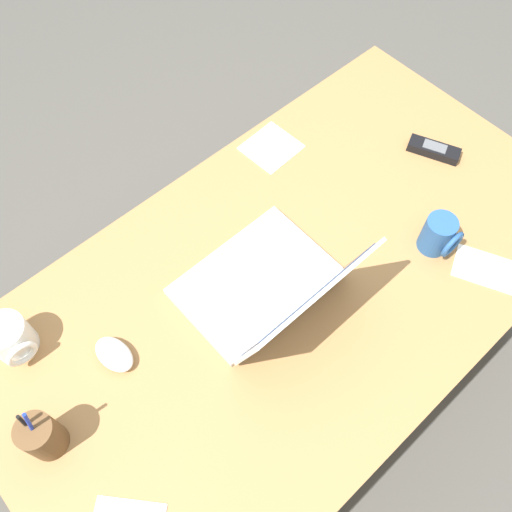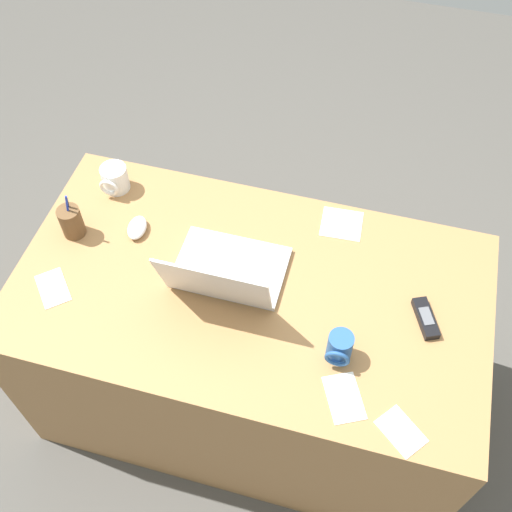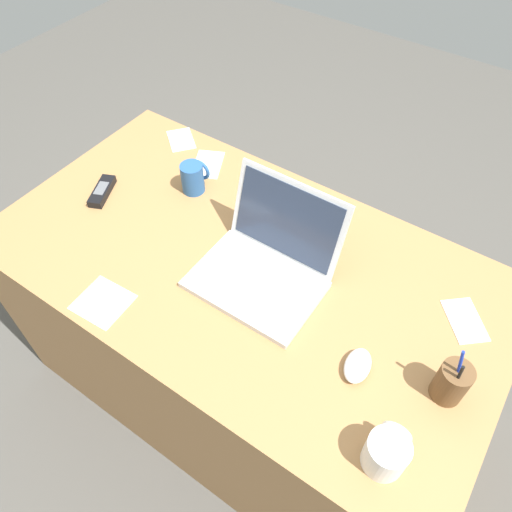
{
  "view_description": "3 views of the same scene",
  "coord_description": "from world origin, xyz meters",
  "px_view_note": "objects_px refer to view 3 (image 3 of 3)",
  "views": [
    {
      "loc": [
        0.46,
        0.38,
        1.87
      ],
      "look_at": [
        0.05,
        -0.07,
        0.83
      ],
      "focal_mm": 38.52,
      "sensor_mm": 36.0,
      "label": 1
    },
    {
      "loc": [
        -0.29,
        1.0,
        2.33
      ],
      "look_at": [
        -0.0,
        -0.06,
        0.84
      ],
      "focal_mm": 43.22,
      "sensor_mm": 36.0,
      "label": 2
    },
    {
      "loc": [
        0.52,
        -0.7,
        1.83
      ],
      "look_at": [
        0.05,
        -0.01,
        0.83
      ],
      "focal_mm": 34.58,
      "sensor_mm": 36.0,
      "label": 3
    }
  ],
  "objects_px": {
    "coffee_mug_tall": "(193,177)",
    "cordless_phone": "(102,191)",
    "laptop": "(266,263)",
    "coffee_mug_white": "(386,452)",
    "computer_mouse": "(358,366)",
    "pen_holder": "(452,382)"
  },
  "relations": [
    {
      "from": "coffee_mug_tall",
      "to": "pen_holder",
      "type": "height_order",
      "value": "pen_holder"
    },
    {
      "from": "laptop",
      "to": "coffee_mug_tall",
      "type": "height_order",
      "value": "laptop"
    },
    {
      "from": "computer_mouse",
      "to": "pen_holder",
      "type": "relative_size",
      "value": 0.54
    },
    {
      "from": "coffee_mug_white",
      "to": "cordless_phone",
      "type": "xyz_separation_m",
      "value": [
        -1.08,
        0.25,
        -0.03
      ]
    },
    {
      "from": "pen_holder",
      "to": "computer_mouse",
      "type": "bearing_deg",
      "value": -163.06
    },
    {
      "from": "coffee_mug_white",
      "to": "cordless_phone",
      "type": "height_order",
      "value": "coffee_mug_white"
    },
    {
      "from": "laptop",
      "to": "cordless_phone",
      "type": "xyz_separation_m",
      "value": [
        -0.61,
        -0.02,
        -0.04
      ]
    },
    {
      "from": "laptop",
      "to": "computer_mouse",
      "type": "height_order",
      "value": "laptop"
    },
    {
      "from": "coffee_mug_white",
      "to": "coffee_mug_tall",
      "type": "distance_m",
      "value": 0.96
    },
    {
      "from": "laptop",
      "to": "computer_mouse",
      "type": "bearing_deg",
      "value": -18.96
    },
    {
      "from": "computer_mouse",
      "to": "laptop",
      "type": "bearing_deg",
      "value": 153.23
    },
    {
      "from": "coffee_mug_tall",
      "to": "computer_mouse",
      "type": "bearing_deg",
      "value": -21.13
    },
    {
      "from": "coffee_mug_tall",
      "to": "pen_holder",
      "type": "distance_m",
      "value": 0.94
    },
    {
      "from": "coffee_mug_tall",
      "to": "cordless_phone",
      "type": "height_order",
      "value": "coffee_mug_tall"
    },
    {
      "from": "coffee_mug_white",
      "to": "cordless_phone",
      "type": "distance_m",
      "value": 1.11
    },
    {
      "from": "coffee_mug_white",
      "to": "laptop",
      "type": "bearing_deg",
      "value": 150.1
    },
    {
      "from": "laptop",
      "to": "pen_holder",
      "type": "relative_size",
      "value": 1.89
    },
    {
      "from": "coffee_mug_white",
      "to": "coffee_mug_tall",
      "type": "relative_size",
      "value": 1.04
    },
    {
      "from": "computer_mouse",
      "to": "pen_holder",
      "type": "height_order",
      "value": "pen_holder"
    },
    {
      "from": "coffee_mug_tall",
      "to": "cordless_phone",
      "type": "distance_m",
      "value": 0.29
    },
    {
      "from": "laptop",
      "to": "coffee_mug_white",
      "type": "distance_m",
      "value": 0.55
    },
    {
      "from": "coffee_mug_white",
      "to": "coffee_mug_tall",
      "type": "height_order",
      "value": "coffee_mug_tall"
    }
  ]
}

